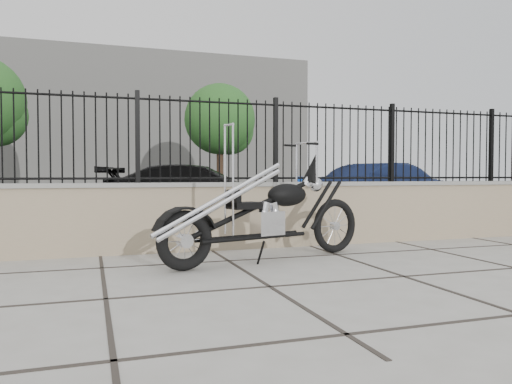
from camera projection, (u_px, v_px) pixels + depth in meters
The scene contains 12 objects.
ground_plane at pixel (270, 287), 4.75m from camera, with size 90.00×90.00×0.00m, color #99968E.
parking_lot at pixel (142, 207), 16.60m from camera, with size 30.00×30.00×0.00m, color black.
retaining_wall at pixel (210, 216), 7.11m from camera, with size 14.00×0.36×0.96m, color gray.
iron_fence at pixel (210, 140), 7.07m from camera, with size 14.00×0.08×1.20m, color black.
background_building at pixel (118, 126), 29.74m from camera, with size 22.00×6.00×8.00m, color beige.
chopper_motorcycle at pixel (264, 193), 6.11m from camera, with size 2.83×0.50×1.70m, color black, non-canonical shape.
car_black at pixel (198, 192), 12.00m from camera, with size 1.84×4.52×1.31m, color black.
car_blue at pixel (389, 189), 13.16m from camera, with size 1.44×4.13×1.36m, color #0F1838.
bollard_a at pixel (119, 209), 9.11m from camera, with size 0.11×0.11×0.88m, color blue.
bollard_b at pixel (300, 203), 9.79m from camera, with size 0.12×0.12×1.03m, color blue.
bollard_c at pixel (442, 203), 11.11m from camera, with size 0.10×0.10×0.87m, color #0A31A4.
tree_right at pixel (220, 116), 21.39m from camera, with size 3.04×3.04×5.12m.
Camera 1 is at (-1.62, -4.43, 1.07)m, focal length 35.00 mm.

